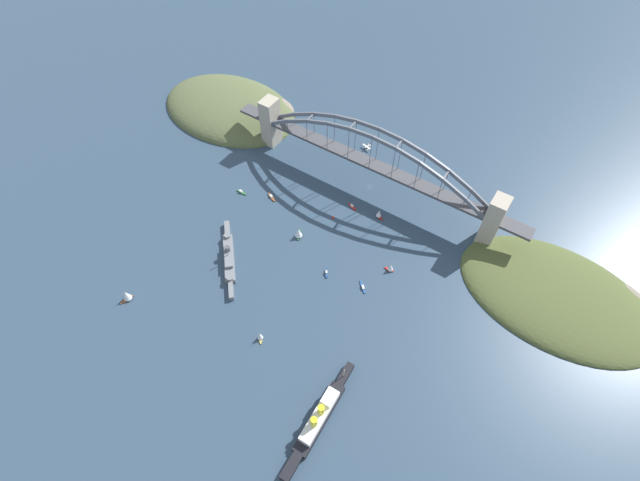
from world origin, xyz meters
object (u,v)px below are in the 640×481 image
small_boat_4 (126,295)px  harbor_arch_bridge (372,164)px  small_boat_2 (379,214)px  small_boat_8 (260,336)px  seaplane_taxiing_near_bridge (367,147)px  small_boat_7 (326,273)px  small_boat_3 (363,287)px  ocean_liner (319,418)px  naval_cruiser (229,257)px  small_boat_1 (391,267)px  small_boat_0 (271,197)px  small_boat_6 (352,206)px  small_boat_9 (299,233)px  channel_marker_buoy (333,217)px  small_boat_5 (241,192)px

small_boat_4 → harbor_arch_bridge: bearing=-114.8°
small_boat_2 → small_boat_8: small_boat_8 is taller
harbor_arch_bridge → small_boat_8: (-9.39, 168.55, -22.65)m
seaplane_taxiing_near_bridge → small_boat_7: (-44.86, 139.27, -0.97)m
small_boat_3 → small_boat_8: (38.38, 75.16, 3.28)m
ocean_liner → naval_cruiser: (126.25, -63.28, -1.95)m
small_boat_8 → small_boat_2: bearing=-95.7°
naval_cruiser → small_boat_8: naval_cruiser is taller
naval_cruiser → small_boat_1: size_ratio=6.67×
small_boat_1 → small_boat_7: (38.96, 29.76, -3.00)m
small_boat_0 → naval_cruiser: bearing=99.6°
small_boat_6 → small_boat_9: small_boat_9 is taller
small_boat_2 → channel_marker_buoy: bearing=35.2°
seaplane_taxiing_near_bridge → channel_marker_buoy: bearing=102.0°
small_boat_3 → small_boat_9: small_boat_9 is taller
seaplane_taxiing_near_bridge → small_boat_1: size_ratio=1.15×
small_boat_2 → channel_marker_buoy: 38.18m
small_boat_0 → small_boat_5: small_boat_5 is taller
naval_cruiser → seaplane_taxiing_near_bridge: size_ratio=5.78×
small_boat_5 → channel_marker_buoy: bearing=-166.3°
seaplane_taxiing_near_bridge → small_boat_1: (-83.82, 109.51, 2.04)m
small_boat_4 → channel_marker_buoy: size_ratio=3.97×
small_boat_9 → channel_marker_buoy: bearing=-111.5°
ocean_liner → small_boat_6: 178.93m
harbor_arch_bridge → small_boat_7: (-18.43, 98.21, -25.69)m
small_boat_3 → small_boat_8: size_ratio=1.06×
channel_marker_buoy → small_boat_3: bearing=140.7°
small_boat_3 → small_boat_6: size_ratio=1.01×
small_boat_0 → small_boat_9: size_ratio=1.07×
small_boat_6 → small_boat_9: (19.90, 50.99, 4.08)m
ocean_liner → small_boat_2: size_ratio=9.72×
harbor_arch_bridge → small_boat_1: size_ratio=32.46×
small_boat_2 → small_boat_7: size_ratio=1.24×
seaplane_taxiing_near_bridge → small_boat_2: 84.01m
ocean_liner → small_boat_8: 68.81m
ocean_liner → small_boat_0: bearing=-44.1°
small_boat_6 → small_boat_7: (-18.55, 68.94, 0.12)m
naval_cruiser → small_boat_0: (11.94, -70.41, -2.40)m
ocean_liner → small_boat_5: size_ratio=7.96×
small_boat_5 → small_boat_3: bearing=169.6°
small_boat_0 → small_boat_4: 141.45m
small_boat_0 → small_boat_6: 70.32m
small_boat_7 → channel_marker_buoy: bearing=-62.6°
small_boat_8 → channel_marker_buoy: bearing=-82.0°
small_boat_0 → small_boat_2: 93.55m
small_boat_9 → small_boat_7: bearing=155.0°
small_boat_2 → small_boat_5: 120.74m
small_boat_7 → small_boat_8: small_boat_8 is taller
seaplane_taxiing_near_bridge → small_boat_1: bearing=127.4°
small_boat_2 → small_boat_5: size_ratio=0.82×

